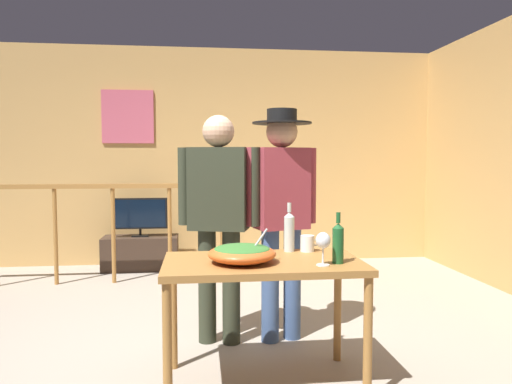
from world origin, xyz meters
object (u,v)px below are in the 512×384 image
stair_railing (132,218)px  person_standing_right (282,203)px  framed_picture (128,117)px  wine_glass (323,242)px  tv_console (141,253)px  wine_bottle_clear (289,231)px  flat_screen_tv (140,214)px  serving_table (263,275)px  mug_white (308,243)px  salad_bowl (242,253)px  person_standing_left (219,209)px  wine_bottle_green (338,242)px

stair_railing → person_standing_right: person_standing_right is taller
framed_picture → wine_glass: size_ratio=3.53×
tv_console → wine_bottle_clear: (1.29, -2.94, 0.68)m
stair_railing → wine_bottle_clear: (1.30, -2.30, 0.18)m
wine_glass → person_standing_right: 0.89m
stair_railing → tv_console: bearing=88.9°
tv_console → flat_screen_tv: 0.48m
serving_table → mug_white: size_ratio=9.24×
framed_picture → wine_glass: bearing=-66.8°
wine_glass → wine_bottle_clear: wine_bottle_clear is taller
stair_railing → mug_white: 2.72m
salad_bowl → mug_white: (0.45, 0.29, -0.01)m
serving_table → person_standing_left: bearing=108.2°
wine_bottle_clear → stair_railing: bearing=119.6°
salad_bowl → person_standing_right: person_standing_right is taller
framed_picture → stair_railing: 1.50m
mug_white → person_standing_right: (-0.09, 0.46, 0.22)m
stair_railing → tv_console: 0.81m
serving_table → tv_console: bearing=108.8°
serving_table → person_standing_left: size_ratio=0.70×
framed_picture → person_standing_right: (1.48, -2.78, -0.85)m
stair_railing → wine_glass: (1.41, -2.73, 0.18)m
tv_console → mug_white: size_ratio=7.17×
wine_glass → framed_picture: bearing=113.2°
serving_table → wine_bottle_clear: bearing=51.5°
mug_white → person_standing_left: person_standing_left is taller
wine_bottle_green → stair_railing: bearing=119.4°
serving_table → wine_bottle_clear: size_ratio=3.68×
wine_bottle_clear → person_standing_left: 0.63m
flat_screen_tv → serving_table: size_ratio=0.58×
wine_bottle_clear → person_standing_right: (0.03, 0.44, 0.14)m
wine_glass → stair_railing: bearing=117.4°
person_standing_right → person_standing_left: bearing=-15.4°
person_standing_left → tv_console: bearing=-55.6°
tv_console → wine_bottle_clear: wine_bottle_clear is taller
tv_console → mug_white: (1.41, -2.95, 0.60)m
mug_white → flat_screen_tv: bearing=115.8°
stair_railing → mug_white: stair_railing is taller
serving_table → mug_white: mug_white is taller
salad_bowl → person_standing_right: (0.36, 0.75, 0.21)m
flat_screen_tv → mug_white: 3.25m
framed_picture → stair_railing: bearing=-80.6°
salad_bowl → wine_bottle_clear: size_ratio=1.25×
tv_console → serving_table: size_ratio=0.78×
serving_table → framed_picture: bearing=109.8°
tv_console → framed_picture: bearing=119.9°
wine_glass → person_standing_left: size_ratio=0.11×
flat_screen_tv → serving_table: flat_screen_tv is taller
stair_railing → wine_glass: bearing=-62.6°
wine_bottle_clear → person_standing_right: size_ratio=0.18×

